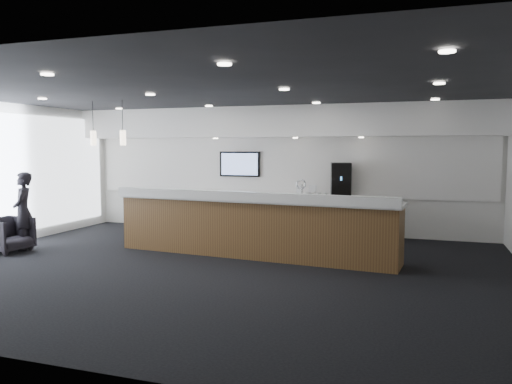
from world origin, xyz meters
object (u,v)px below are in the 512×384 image
(service_counter, at_px, (253,226))
(armchair, at_px, (8,235))
(coffee_machine, at_px, (341,180))
(lounge_guest, at_px, (23,211))

(service_counter, relative_size, armchair, 7.38)
(coffee_machine, bearing_deg, lounge_guest, -162.51)
(armchair, relative_size, lounge_guest, 0.48)
(service_counter, bearing_deg, armchair, -160.74)
(service_counter, height_order, armchair, service_counter)
(coffee_machine, relative_size, lounge_guest, 0.49)
(coffee_machine, bearing_deg, armchair, -160.84)
(coffee_machine, bearing_deg, service_counter, -129.56)
(service_counter, bearing_deg, coffee_machine, 67.84)
(coffee_machine, height_order, lounge_guest, coffee_machine)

